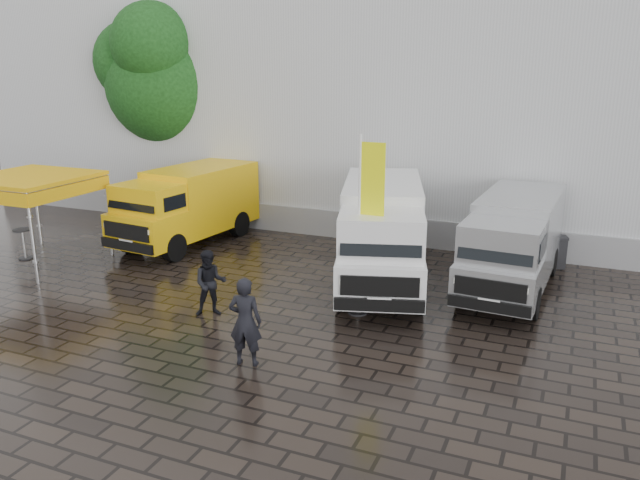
# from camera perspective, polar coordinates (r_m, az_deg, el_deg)

# --- Properties ---
(ground) EXTENTS (120.00, 120.00, 0.00)m
(ground) POSITION_cam_1_polar(r_m,az_deg,el_deg) (15.04, 1.75, -8.56)
(ground) COLOR black
(ground) RESTS_ON ground
(exhibition_hall) EXTENTS (44.00, 16.00, 12.00)m
(exhibition_hall) POSITION_cam_1_polar(r_m,az_deg,el_deg) (28.93, 17.69, 14.72)
(exhibition_hall) COLOR silver
(exhibition_hall) RESTS_ON ground
(hall_plinth) EXTENTS (44.00, 0.15, 1.00)m
(hall_plinth) POSITION_cam_1_polar(r_m,az_deg,el_deg) (21.71, 14.35, 0.09)
(hall_plinth) COLOR gray
(hall_plinth) RESTS_ON ground
(van_yellow) EXTENTS (2.81, 5.94, 2.65)m
(van_yellow) POSITION_cam_1_polar(r_m,az_deg,el_deg) (22.47, -12.08, 2.94)
(van_yellow) COLOR yellow
(van_yellow) RESTS_ON ground
(van_white) EXTENTS (4.02, 6.98, 2.87)m
(van_white) POSITION_cam_1_polar(r_m,az_deg,el_deg) (17.94, 5.65, 0.33)
(van_white) COLOR white
(van_white) RESTS_ON ground
(van_silver) EXTENTS (2.36, 6.15, 2.62)m
(van_silver) POSITION_cam_1_polar(r_m,az_deg,el_deg) (18.23, 17.24, -0.48)
(van_silver) COLOR #ACAEB1
(van_silver) RESTS_ON ground
(canopy_tent) EXTENTS (3.36, 3.36, 2.84)m
(canopy_tent) POSITION_cam_1_polar(r_m,az_deg,el_deg) (21.59, -25.11, 4.91)
(canopy_tent) COLOR silver
(canopy_tent) RESTS_ON ground
(flagpole) EXTENTS (0.88, 0.50, 4.59)m
(flagpole) POSITION_cam_1_polar(r_m,az_deg,el_deg) (15.38, 4.25, 1.99)
(flagpole) COLOR black
(flagpole) RESTS_ON ground
(tree) EXTENTS (4.93, 4.93, 8.85)m
(tree) POSITION_cam_1_polar(r_m,az_deg,el_deg) (27.28, -13.85, 14.30)
(tree) COLOR black
(tree) RESTS_ON ground
(cocktail_table) EXTENTS (0.60, 0.60, 1.01)m
(cocktail_table) POSITION_cam_1_polar(r_m,az_deg,el_deg) (22.62, -25.45, -0.34)
(cocktail_table) COLOR black
(cocktail_table) RESTS_ON ground
(wheelie_bin) EXTENTS (0.71, 0.71, 1.00)m
(wheelie_bin) POSITION_cam_1_polar(r_m,az_deg,el_deg) (21.02, 20.76, -0.97)
(wheelie_bin) COLOR black
(wheelie_bin) RESTS_ON ground
(person_front) EXTENTS (0.79, 0.60, 1.96)m
(person_front) POSITION_cam_1_polar(r_m,az_deg,el_deg) (13.32, -6.84, -7.41)
(person_front) COLOR black
(person_front) RESTS_ON ground
(person_tent) EXTENTS (1.05, 0.99, 1.72)m
(person_tent) POSITION_cam_1_polar(r_m,az_deg,el_deg) (16.04, -10.00, -3.89)
(person_tent) COLOR black
(person_tent) RESTS_ON ground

